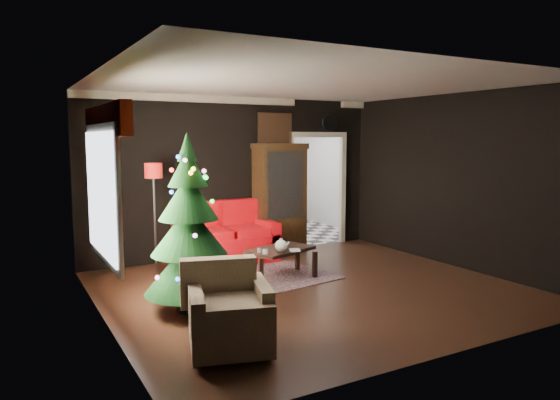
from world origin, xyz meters
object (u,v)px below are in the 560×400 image
floor_lamp (155,219)px  wall_clock (329,123)px  curio_cabinet (280,201)px  christmas_tree (189,226)px  armchair (230,306)px  coffee_table (280,263)px  teapot (281,245)px  loveseat (226,233)px  kitchen_table (274,219)px

floor_lamp → wall_clock: size_ratio=5.45×
floor_lamp → wall_clock: bearing=7.6°
curio_cabinet → floor_lamp: (-2.38, -0.30, -0.12)m
wall_clock → curio_cabinet: bearing=-171.5°
christmas_tree → wall_clock: bearing=34.2°
wall_clock → christmas_tree: bearing=-145.8°
christmas_tree → armchair: size_ratio=2.49×
curio_cabinet → wall_clock: (1.20, 0.18, 1.43)m
coffee_table → teapot: teapot is taller
floor_lamp → coffee_table: 2.07m
curio_cabinet → christmas_tree: (-2.53, -2.36, 0.10)m
floor_lamp → teapot: 2.07m
floor_lamp → coffee_table: (1.53, -1.26, -0.60)m
loveseat → armchair: loveseat is taller
armchair → teapot: size_ratio=4.09×
curio_cabinet → floor_lamp: size_ratio=1.09×
teapot → wall_clock: wall_clock is taller
teapot → coffee_table: bearing=63.4°
coffee_table → curio_cabinet: bearing=61.4°
floor_lamp → christmas_tree: 2.08m
loveseat → armchair: size_ratio=2.05×
loveseat → curio_cabinet: bearing=10.8°
christmas_tree → kitchen_table: (3.18, 3.79, -0.68)m
loveseat → curio_cabinet: 1.25m
curio_cabinet → teapot: (-0.97, -1.79, -0.40)m
christmas_tree → floor_lamp: bearing=85.7°
floor_lamp → christmas_tree: size_ratio=0.85×
floor_lamp → kitchen_table: floor_lamp is taller
armchair → teapot: bearing=65.8°
christmas_tree → wall_clock: (3.73, 2.54, 1.33)m
kitchen_table → wall_clock: bearing=-66.3°
floor_lamp → kitchen_table: (3.03, 1.73, -0.45)m
loveseat → floor_lamp: (-1.23, -0.08, 0.33)m
curio_cabinet → floor_lamp: 2.40m
coffee_table → wall_clock: (2.05, 1.74, 2.15)m
floor_lamp → coffee_table: size_ratio=1.78×
teapot → kitchen_table: kitchen_table is taller
christmas_tree → curio_cabinet: bearing=43.0°
floor_lamp → coffee_table: floor_lamp is taller
christmas_tree → kitchen_table: bearing=50.0°
armchair → wall_clock: size_ratio=2.59×
coffee_table → teapot: bearing=-116.6°
curio_cabinet → kitchen_table: curio_cabinet is taller
loveseat → curio_cabinet: size_ratio=0.89×
curio_cabinet → wall_clock: 1.88m
christmas_tree → coffee_table: size_ratio=2.10×
floor_lamp → armchair: (-0.21, -3.38, -0.37)m
armchair → wall_clock: wall_clock is taller
teapot → kitchen_table: bearing=63.3°
floor_lamp → armchair: size_ratio=2.11×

